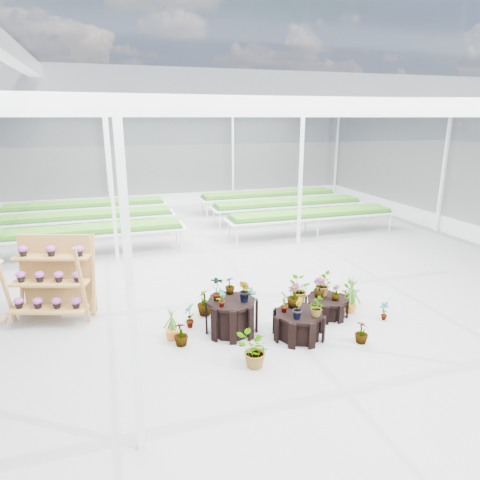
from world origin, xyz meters
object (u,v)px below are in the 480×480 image
object	(u,v)px
shelf_rack	(51,280)
plinth_low	(326,307)
plinth_tall	(232,316)
plinth_mid	(299,325)

from	to	relation	value
shelf_rack	plinth_low	bearing A→B (deg)	1.73
shelf_rack	plinth_tall	bearing A→B (deg)	-8.76
plinth_mid	shelf_rack	xyz separation A→B (m)	(-4.67, 2.34, 0.63)
plinth_mid	plinth_low	world-z (taller)	plinth_mid
plinth_tall	shelf_rack	distance (m)	3.92
plinth_mid	shelf_rack	world-z (taller)	shelf_rack
plinth_tall	shelf_rack	size ratio (longest dim) A/B	0.57
plinth_tall	plinth_low	xyz separation A→B (m)	(2.20, 0.10, -0.14)
plinth_tall	plinth_mid	distance (m)	1.34
plinth_low	shelf_rack	world-z (taller)	shelf_rack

